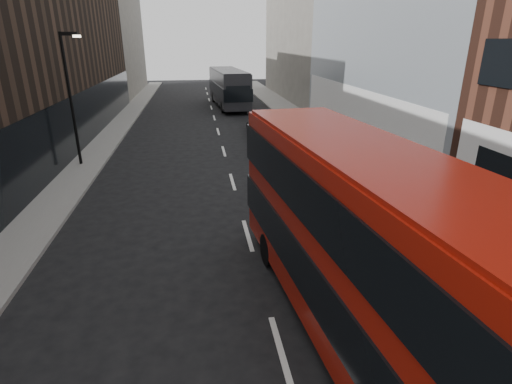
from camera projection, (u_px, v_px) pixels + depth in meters
name	position (u px, v px, depth m)	size (l,w,h in m)	color
sidewalk_right	(314.00, 130.00, 31.46)	(3.00, 80.00, 0.15)	slate
sidewalk_left	(110.00, 137.00, 29.31)	(2.00, 80.00, 0.15)	slate
building_victorian	(304.00, 13.00, 46.13)	(6.50, 24.00, 21.00)	#66615A
building_left_mid	(64.00, 36.00, 30.97)	(5.00, 24.00, 14.00)	black
building_left_far	(115.00, 42.00, 51.47)	(5.00, 20.00, 13.00)	#66615A
street_lamp	(71.00, 91.00, 21.35)	(1.06, 0.22, 7.00)	black
red_bus	(363.00, 240.00, 8.90)	(3.80, 11.69, 4.65)	#9E1509
grey_bus	(229.00, 87.00, 42.38)	(3.62, 12.07, 3.85)	black
car_a	(271.00, 148.00, 24.14)	(1.46, 3.64, 1.24)	black
car_b	(276.00, 143.00, 24.59)	(1.65, 4.73, 1.56)	#979BA0
car_c	(261.00, 126.00, 29.77)	(1.99, 4.90, 1.42)	black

